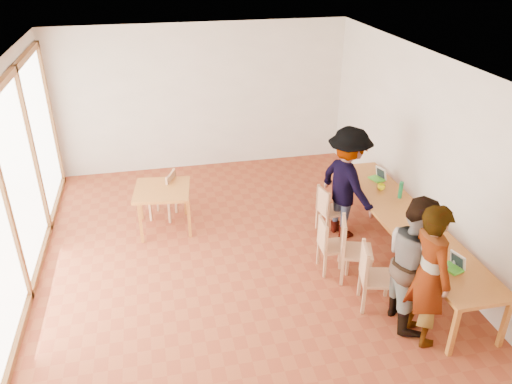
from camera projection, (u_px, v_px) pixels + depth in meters
ground at (239, 272)px, 7.47m from camera, size 8.00×8.00×0.00m
wall_back at (202, 98)px, 10.25m from camera, size 6.00×0.10×3.00m
wall_right at (437, 163)px, 7.34m from camera, size 0.10×8.00×3.00m
window_wall at (4, 204)px, 6.22m from camera, size 0.10×8.00×3.00m
ceiling at (235, 70)px, 6.08m from camera, size 6.00×8.00×0.04m
communal_table at (406, 221)px, 7.42m from camera, size 0.80×4.00×0.75m
side_table at (162, 193)px, 8.29m from camera, size 0.90×0.90×0.75m
chair_near at (371, 270)px, 6.55m from camera, size 0.53×0.53×0.49m
chair_mid at (350, 243)px, 7.08m from camera, size 0.56×0.56×0.51m
chair_far at (328, 240)px, 7.27m from camera, size 0.42×0.42×0.46m
chair_empty at (327, 206)px, 8.22m from camera, size 0.45×0.45×0.45m
chair_spare at (167, 190)px, 8.66m from camera, size 0.53×0.53×0.47m
person_near at (429, 275)px, 5.87m from camera, size 0.51×0.72×1.87m
person_mid at (415, 261)px, 6.17m from camera, size 0.76×0.93×1.79m
person_far at (347, 183)px, 8.00m from camera, size 1.02×1.37×1.88m
laptop_near at (455, 264)px, 6.27m from camera, size 0.27×0.29×0.21m
laptop_mid at (422, 229)px, 7.03m from camera, size 0.26×0.27×0.19m
laptop_far at (379, 176)px, 8.54m from camera, size 0.28×0.30×0.21m
yellow_mug at (381, 187)px, 8.19m from camera, size 0.16×0.16×0.10m
green_bottle at (401, 190)px, 7.90m from camera, size 0.07×0.07×0.28m
clear_glass at (455, 262)px, 6.34m from camera, size 0.07×0.07×0.09m
condiment_cup at (414, 226)px, 7.14m from camera, size 0.08×0.08×0.06m
pink_phone at (407, 233)px, 7.01m from camera, size 0.05×0.10×0.01m
black_pouch at (436, 240)px, 6.79m from camera, size 0.16×0.26×0.09m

